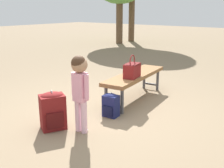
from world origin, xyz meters
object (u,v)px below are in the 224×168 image
(child_standing, at_px, (80,82))
(backpack_large, at_px, (53,110))
(park_bench, at_px, (135,77))
(handbag, at_px, (132,70))
(backpack_small, at_px, (111,104))

(child_standing, relative_size, backpack_large, 1.88)
(backpack_large, bearing_deg, park_bench, 173.42)
(handbag, relative_size, backpack_small, 1.01)
(park_bench, xyz_separation_m, handbag, (0.24, 0.10, 0.18))
(handbag, bearing_deg, backpack_small, 4.90)
(child_standing, bearing_deg, backpack_large, -66.79)
(handbag, relative_size, child_standing, 0.38)
(handbag, height_order, backpack_small, handbag)
(handbag, bearing_deg, backpack_large, -11.67)
(park_bench, bearing_deg, handbag, 22.25)
(park_bench, distance_m, handbag, 0.32)
(park_bench, bearing_deg, child_standing, 6.32)
(handbag, xyz_separation_m, backpack_small, (0.62, 0.05, -0.39))
(backpack_large, xyz_separation_m, backpack_small, (-0.78, 0.34, -0.08))
(backpack_large, height_order, backpack_small, backpack_large)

